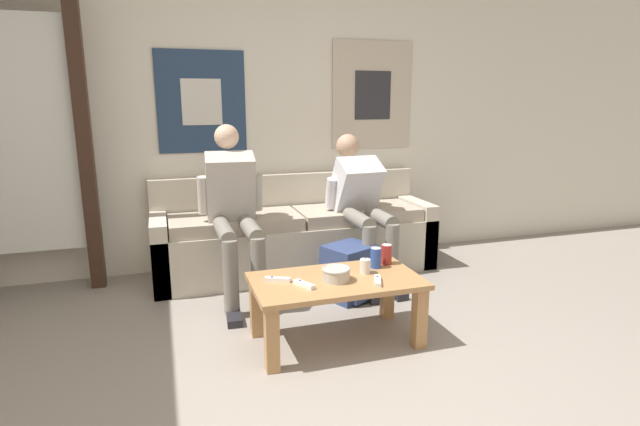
# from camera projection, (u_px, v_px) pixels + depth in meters

# --- Properties ---
(wall_back) EXTENTS (10.00, 0.07, 2.55)m
(wall_back) POSITION_uv_depth(u_px,v_px,m) (249.00, 112.00, 4.07)
(wall_back) COLOR silver
(wall_back) RESTS_ON ground_plane
(door_frame) EXTENTS (1.00, 0.10, 2.15)m
(door_frame) POSITION_uv_depth(u_px,v_px,m) (11.00, 127.00, 3.38)
(door_frame) COLOR #382319
(door_frame) RESTS_ON ground_plane
(couch) EXTENTS (2.24, 0.65, 0.77)m
(couch) POSITION_uv_depth(u_px,v_px,m) (296.00, 237.00, 4.07)
(couch) COLOR beige
(couch) RESTS_ON ground_plane
(coffee_table) EXTENTS (0.96, 0.53, 0.39)m
(coffee_table) POSITION_uv_depth(u_px,v_px,m) (336.00, 291.00, 2.85)
(coffee_table) COLOR #B27F4C
(coffee_table) RESTS_ON ground_plane
(person_seated_adult) EXTENTS (0.47, 0.91, 1.21)m
(person_seated_adult) POSITION_uv_depth(u_px,v_px,m) (234.00, 206.00, 3.50)
(person_seated_adult) COLOR gray
(person_seated_adult) RESTS_ON ground_plane
(person_seated_teen) EXTENTS (0.47, 0.96, 1.11)m
(person_seated_teen) POSITION_uv_depth(u_px,v_px,m) (361.00, 200.00, 3.85)
(person_seated_teen) COLOR gray
(person_seated_teen) RESTS_ON ground_plane
(backpack) EXTENTS (0.41, 0.40, 0.38)m
(backpack) POSITION_uv_depth(u_px,v_px,m) (351.00, 273.00, 3.52)
(backpack) COLOR navy
(backpack) RESTS_ON ground_plane
(ceramic_bowl) EXTENTS (0.16, 0.16, 0.08)m
(ceramic_bowl) POSITION_uv_depth(u_px,v_px,m) (336.00, 273.00, 2.79)
(ceramic_bowl) COLOR #B7B2A8
(ceramic_bowl) RESTS_ON coffee_table
(pillar_candle) EXTENTS (0.06, 0.06, 0.10)m
(pillar_candle) POSITION_uv_depth(u_px,v_px,m) (365.00, 266.00, 2.91)
(pillar_candle) COLOR silver
(pillar_candle) RESTS_ON coffee_table
(drink_can_blue) EXTENTS (0.07, 0.07, 0.12)m
(drink_can_blue) POSITION_uv_depth(u_px,v_px,m) (376.00, 258.00, 3.00)
(drink_can_blue) COLOR #28479E
(drink_can_blue) RESTS_ON coffee_table
(drink_can_red) EXTENTS (0.07, 0.07, 0.12)m
(drink_can_red) POSITION_uv_depth(u_px,v_px,m) (387.00, 254.00, 3.07)
(drink_can_red) COLOR maroon
(drink_can_red) RESTS_ON coffee_table
(game_controller_near_left) EXTENTS (0.14, 0.09, 0.03)m
(game_controller_near_left) POSITION_uv_depth(u_px,v_px,m) (278.00, 279.00, 2.78)
(game_controller_near_left) COLOR white
(game_controller_near_left) RESTS_ON coffee_table
(game_controller_near_right) EXTENTS (0.10, 0.14, 0.03)m
(game_controller_near_right) POSITION_uv_depth(u_px,v_px,m) (304.00, 284.00, 2.71)
(game_controller_near_right) COLOR white
(game_controller_near_right) RESTS_ON coffee_table
(game_controller_far_center) EXTENTS (0.09, 0.15, 0.03)m
(game_controller_far_center) POSITION_uv_depth(u_px,v_px,m) (378.00, 281.00, 2.76)
(game_controller_far_center) COLOR white
(game_controller_far_center) RESTS_ON coffee_table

